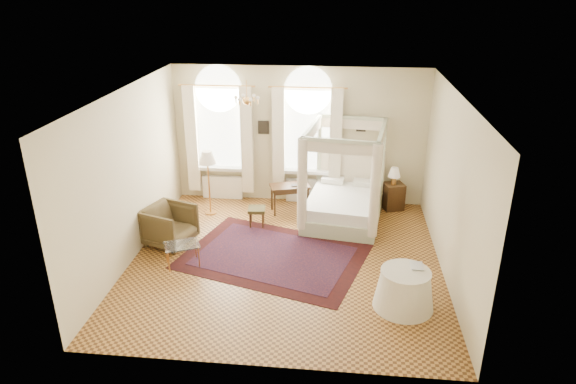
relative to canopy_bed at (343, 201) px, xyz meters
name	(u,v)px	position (x,y,z in m)	size (l,w,h in m)	color
ground	(286,260)	(-1.10, -1.89, -0.50)	(6.00, 6.00, 0.00)	#AE7532
room_walls	(285,166)	(-1.10, -1.89, 1.48)	(6.00, 6.00, 6.00)	beige
window_left	(220,142)	(-3.00, 0.98, 0.98)	(1.62, 0.27, 3.29)	white
window_right	(307,145)	(-0.90, 0.98, 0.98)	(1.62, 0.27, 3.29)	white
chandelier	(247,100)	(-2.00, -0.69, 2.40)	(0.51, 0.45, 0.50)	#C68A42
wall_pictures	(303,127)	(-1.02, 1.08, 1.39)	(2.54, 0.03, 0.39)	black
canopy_bed	(343,201)	(0.00, 0.00, 0.00)	(1.94, 2.26, 2.22)	#B2B996
nightstand	(393,196)	(1.19, 0.81, -0.18)	(0.45, 0.40, 0.64)	#37200F
nightstand_lamp	(394,173)	(1.17, 0.79, 0.41)	(0.28, 0.28, 0.41)	#C68A42
writing_desk	(290,189)	(-1.25, 0.39, 0.07)	(1.00, 0.73, 0.67)	#37200F
laptop	(298,184)	(-1.07, 0.42, 0.18)	(0.31, 0.20, 0.02)	black
stool	(257,211)	(-1.91, -0.43, -0.15)	(0.41, 0.41, 0.43)	#40391B
armchair	(170,225)	(-3.57, -1.44, -0.09)	(0.89, 0.91, 0.83)	#493A1F
coffee_table	(182,246)	(-3.06, -2.27, -0.10)	(0.78, 0.69, 0.45)	silver
floor_lamp	(207,161)	(-3.10, 0.10, 0.80)	(0.39, 0.39, 1.53)	#C68A42
oriental_rug	(274,256)	(-1.35, -1.76, -0.50)	(4.02, 3.38, 0.01)	#390F0D
side_table	(404,289)	(1.04, -3.21, -0.16)	(1.02, 1.02, 0.69)	silver
book	(410,266)	(1.12, -3.05, 0.20)	(0.21, 0.28, 0.03)	black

